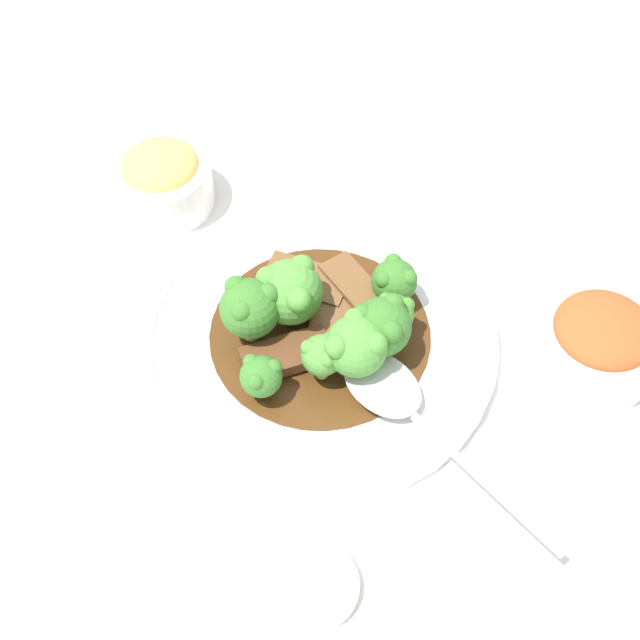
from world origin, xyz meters
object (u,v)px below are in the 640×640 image
Objects in this scene: broccoli_floret_5 at (394,280)px; side_bowl_appetizer at (163,179)px; broccoli_floret_4 at (290,291)px; beef_strip_2 at (306,281)px; side_bowl_kimchi at (599,341)px; main_plate at (320,337)px; serving_spoon at (394,395)px; broccoli_floret_7 at (322,355)px; sauce_dish at (317,585)px; beef_strip_0 at (334,323)px; broccoli_floret_2 at (356,346)px; broccoli_floret_1 at (381,326)px; beef_strip_1 at (287,355)px; broccoli_floret_6 at (261,376)px; beef_strip_3 at (354,287)px; broccoli_floret_0 at (394,313)px; broccoli_floret_3 at (250,308)px.

broccoli_floret_5 is 0.45× the size of side_bowl_appetizer.
beef_strip_2 is at bearing 55.51° from broccoli_floret_4.
broccoli_floret_4 reaches higher than side_bowl_kimchi.
main_plate is 1.43× the size of serving_spoon.
sauce_dish is (-0.04, -0.16, -0.04)m from broccoli_floret_7.
beef_strip_2 is at bearing 90.01° from main_plate.
beef_strip_0 is 0.06m from broccoli_floret_2.
side_bowl_appetizer reaches higher than beef_strip_2.
main_plate is at bearing 78.18° from broccoli_floret_7.
broccoli_floret_1 is at bearing -57.53° from side_bowl_appetizer.
beef_strip_1 is at bearing -152.98° from beef_strip_0.
broccoli_floret_4 is at bearing 60.37° from broccoli_floret_6.
broccoli_floret_2 is 1.39× the size of broccoli_floret_7.
beef_strip_0 is 0.04m from beef_strip_3.
broccoli_floret_4 is at bearing 150.41° from beef_strip_0.
serving_spoon reaches higher than main_plate.
broccoli_floret_4 is 0.59× the size of side_bowl_kimchi.
broccoli_floret_1 reaches higher than serving_spoon.
main_plate is at bearing 161.55° from side_bowl_kimchi.
broccoli_floret_5 is 0.20× the size of serving_spoon.
sauce_dish is at bearing -120.45° from broccoli_floret_0.
beef_strip_2 is 0.08m from broccoli_floret_5.
broccoli_floret_6 reaches higher than beef_strip_0.
side_bowl_appetizer reaches higher than broccoli_floret_0.
broccoli_floret_0 is at bearing -48.68° from beef_strip_2.
broccoli_floret_3 is at bearing 136.93° from serving_spoon.
broccoli_floret_5 is at bearing 21.35° from beef_strip_1.
side_bowl_appetizer is 0.40m from sauce_dish.
beef_strip_0 is 1.28× the size of broccoli_floret_3.
serving_spoon is 2.27× the size of side_bowl_appetizer.
broccoli_floret_2 is at bearing -149.74° from broccoli_floret_1.
serving_spoon is (-0.03, -0.10, -0.02)m from broccoli_floret_5.
beef_strip_1 is 0.36× the size of serving_spoon.
broccoli_floret_7 is at bearing 171.04° from broccoli_floret_2.
broccoli_floret_4 is (-0.06, -0.01, 0.03)m from beef_strip_3.
broccoli_floret_3 is (-0.10, 0.04, 0.00)m from broccoli_floret_1.
main_plate is 0.04m from beef_strip_1.
main_plate is at bearing 32.40° from beef_strip_1.
broccoli_floret_3 is (-0.07, 0.01, 0.03)m from beef_strip_0.
broccoli_floret_1 is (0.03, -0.03, 0.03)m from beef_strip_0.
beef_strip_2 is 1.35× the size of broccoli_floret_2.
beef_strip_2 is at bearing 155.50° from broccoli_floret_5.
broccoli_floret_5 is 0.10m from serving_spoon.
broccoli_floret_6 is at bearing -121.16° from beef_strip_2.
broccoli_floret_5 is at bearing 3.81° from broccoli_floret_3.
broccoli_floret_6 is at bearing -119.63° from broccoli_floret_4.
side_bowl_kimchi is at bearing 26.26° from sauce_dish.
broccoli_floret_0 is (0.09, 0.01, 0.02)m from beef_strip_1.
broccoli_floret_1 is at bearing -86.42° from beef_strip_3.
broccoli_floret_0 is (0.05, -0.02, 0.02)m from beef_strip_0.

